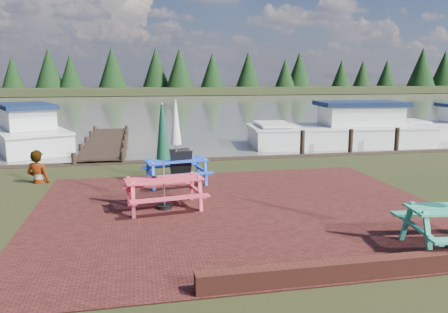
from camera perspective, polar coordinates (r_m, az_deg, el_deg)
name	(u,v)px	position (r m, az deg, el deg)	size (l,w,h in m)	color
ground	(252,225)	(8.85, 3.67, -8.89)	(120.00, 120.00, 0.00)	black
paving	(240,210)	(9.77, 2.14, -6.93)	(9.00, 7.50, 0.02)	#371411
brick_wall	(425,257)	(7.65, 24.82, -11.87)	(6.21, 1.79, 0.30)	#4C1E16
water	(158,105)	(45.21, -8.66, 6.64)	(120.00, 60.00, 0.02)	#46443C
far_treeline	(148,74)	(74.09, -9.88, 10.59)	(120.00, 10.00, 8.10)	black
picnic_table_red	(164,173)	(9.69, -7.89, -2.21)	(1.88, 1.72, 2.34)	#DB384B
picnic_table_blue	(176,156)	(11.85, -6.24, 0.06)	(1.87, 1.72, 2.29)	blue
chalkboard	(181,166)	(12.07, -5.68, -1.27)	(0.62, 0.68, 0.94)	black
jetty	(106,142)	(19.58, -15.11, 1.84)	(1.76, 9.08, 1.00)	black
boat_jetty	(25,133)	(21.35, -24.53, 2.83)	(5.17, 7.82, 2.15)	silver
boat_near	(343,132)	(20.46, 15.27, 3.15)	(8.29, 3.52, 2.18)	silver
person	(36,150)	(13.04, -23.32, 0.73)	(0.67, 0.44, 1.84)	gray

